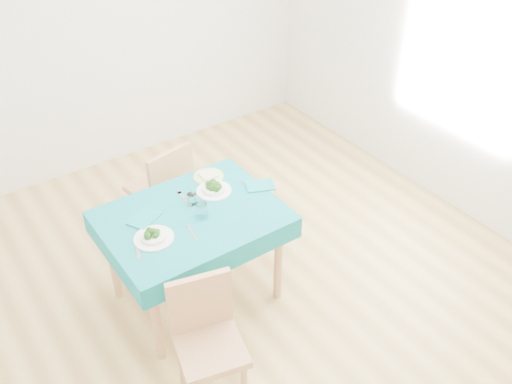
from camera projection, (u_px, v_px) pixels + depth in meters
room_shell at (256, 127)px, 3.54m from camera, size 4.02×4.52×2.73m
table at (195, 257)px, 4.00m from camera, size 1.16×0.88×0.76m
chair_near at (210, 344)px, 3.27m from camera, size 0.47×0.50×0.95m
chair_far at (158, 179)px, 4.54m from camera, size 0.50×0.53×1.03m
bowl_near at (153, 234)px, 3.56m from camera, size 0.25×0.25×0.08m
bowl_far at (214, 187)px, 3.97m from camera, size 0.25×0.25×0.07m
fork_near at (138, 250)px, 3.49m from camera, size 0.09×0.17×0.00m
knife_near at (192, 232)px, 3.63m from camera, size 0.04×0.19×0.00m
fork_far at (185, 199)px, 3.92m from camera, size 0.03×0.19×0.00m
knife_far at (251, 186)px, 4.04m from camera, size 0.07×0.20×0.00m
napkin_near at (144, 218)px, 3.74m from camera, size 0.26×0.23×0.01m
napkin_far at (260, 186)px, 4.04m from camera, size 0.24×0.21×0.01m
tumbler_center at (192, 199)px, 3.85m from camera, size 0.06×0.06×0.08m
tumbler_side at (202, 210)px, 3.74m from camera, size 0.08×0.08×0.10m
side_plate at (209, 177)px, 4.13m from camera, size 0.22×0.22×0.01m
bread_slice at (208, 175)px, 4.12m from camera, size 0.11×0.11×0.02m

